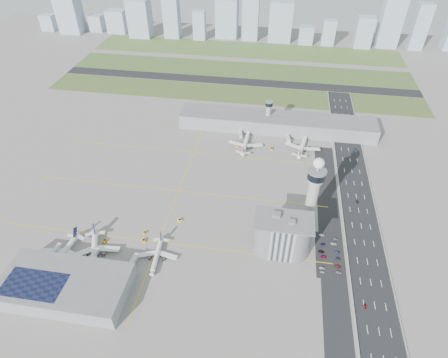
# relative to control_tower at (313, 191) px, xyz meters

# --- Properties ---
(ground) EXTENTS (1000.00, 1000.00, 0.00)m
(ground) POSITION_rel_control_tower_xyz_m (-72.00, -8.00, -35.04)
(ground) COLOR gray
(grass_strip_0) EXTENTS (480.00, 50.00, 0.08)m
(grass_strip_0) POSITION_rel_control_tower_xyz_m (-92.00, 217.00, -35.00)
(grass_strip_0) COLOR #435829
(grass_strip_0) RESTS_ON ground
(grass_strip_1) EXTENTS (480.00, 60.00, 0.08)m
(grass_strip_1) POSITION_rel_control_tower_xyz_m (-92.00, 292.00, -35.00)
(grass_strip_1) COLOR #42602D
(grass_strip_1) RESTS_ON ground
(grass_strip_2) EXTENTS (480.00, 70.00, 0.08)m
(grass_strip_2) POSITION_rel_control_tower_xyz_m (-92.00, 372.00, -35.00)
(grass_strip_2) COLOR #4A6731
(grass_strip_2) RESTS_ON ground
(runway) EXTENTS (480.00, 22.00, 0.10)m
(runway) POSITION_rel_control_tower_xyz_m (-92.00, 254.00, -34.98)
(runway) COLOR black
(runway) RESTS_ON ground
(highway) EXTENTS (28.00, 500.00, 0.10)m
(highway) POSITION_rel_control_tower_xyz_m (43.00, -8.00, -34.99)
(highway) COLOR black
(highway) RESTS_ON ground
(barrier_left) EXTENTS (0.60, 500.00, 1.20)m
(barrier_left) POSITION_rel_control_tower_xyz_m (29.00, -8.00, -34.44)
(barrier_left) COLOR #9E9E99
(barrier_left) RESTS_ON ground
(barrier_right) EXTENTS (0.60, 500.00, 1.20)m
(barrier_right) POSITION_rel_control_tower_xyz_m (57.00, -8.00, -34.44)
(barrier_right) COLOR #9E9E99
(barrier_right) RESTS_ON ground
(landside_road) EXTENTS (18.00, 260.00, 0.08)m
(landside_road) POSITION_rel_control_tower_xyz_m (18.00, -18.00, -35.00)
(landside_road) COLOR black
(landside_road) RESTS_ON ground
(parking_lot) EXTENTS (20.00, 44.00, 0.10)m
(parking_lot) POSITION_rel_control_tower_xyz_m (16.00, -30.00, -34.99)
(parking_lot) COLOR black
(parking_lot) RESTS_ON ground
(taxiway_line_h_0) EXTENTS (260.00, 0.60, 0.01)m
(taxiway_line_h_0) POSITION_rel_control_tower_xyz_m (-112.00, -38.00, -35.04)
(taxiway_line_h_0) COLOR yellow
(taxiway_line_h_0) RESTS_ON ground
(taxiway_line_h_1) EXTENTS (260.00, 0.60, 0.01)m
(taxiway_line_h_1) POSITION_rel_control_tower_xyz_m (-112.00, 22.00, -35.04)
(taxiway_line_h_1) COLOR yellow
(taxiway_line_h_1) RESTS_ON ground
(taxiway_line_h_2) EXTENTS (260.00, 0.60, 0.01)m
(taxiway_line_h_2) POSITION_rel_control_tower_xyz_m (-112.00, 82.00, -35.04)
(taxiway_line_h_2) COLOR yellow
(taxiway_line_h_2) RESTS_ON ground
(taxiway_line_v) EXTENTS (0.60, 260.00, 0.01)m
(taxiway_line_v) POSITION_rel_control_tower_xyz_m (-112.00, 22.00, -35.04)
(taxiway_line_v) COLOR yellow
(taxiway_line_v) RESTS_ON ground
(control_tower) EXTENTS (14.00, 14.00, 64.50)m
(control_tower) POSITION_rel_control_tower_xyz_m (0.00, 0.00, 0.00)
(control_tower) COLOR #ADAAA5
(control_tower) RESTS_ON ground
(secondary_tower) EXTENTS (8.60, 8.60, 31.90)m
(secondary_tower) POSITION_rel_control_tower_xyz_m (-42.00, 142.00, -16.24)
(secondary_tower) COLOR #ADAAA5
(secondary_tower) RESTS_ON ground
(admin_building) EXTENTS (42.00, 24.00, 33.50)m
(admin_building) POSITION_rel_control_tower_xyz_m (-20.01, -30.00, -19.74)
(admin_building) COLOR #B2B2B7
(admin_building) RESTS_ON ground
(terminal_pier) EXTENTS (210.00, 32.00, 15.80)m
(terminal_pier) POSITION_rel_control_tower_xyz_m (-32.00, 140.00, -27.14)
(terminal_pier) COLOR gray
(terminal_pier) RESTS_ON ground
(near_terminal) EXTENTS (84.00, 42.00, 13.00)m
(near_terminal) POSITION_rel_control_tower_xyz_m (-160.07, -90.02, -28.62)
(near_terminal) COLOR gray
(near_terminal) RESTS_ON ground
(airplane_near_a) EXTENTS (40.29, 45.82, 11.75)m
(airplane_near_a) POSITION_rel_control_tower_xyz_m (-177.00, -63.49, -29.16)
(airplane_near_a) COLOR white
(airplane_near_a) RESTS_ON ground
(airplane_near_b) EXTENTS (50.79, 54.46, 12.26)m
(airplane_near_b) POSITION_rel_control_tower_xyz_m (-154.84, -57.70, -28.91)
(airplane_near_b) COLOR white
(airplane_near_b) RESTS_ON ground
(airplane_near_c) EXTENTS (33.20, 38.11, 10.02)m
(airplane_near_c) POSITION_rel_control_tower_xyz_m (-108.72, -53.25, -30.03)
(airplane_near_c) COLOR white
(airplane_near_c) RESTS_ON ground
(airplane_far_a) EXTENTS (37.37, 43.47, 11.82)m
(airplane_far_a) POSITION_rel_control_tower_xyz_m (-61.54, 102.57, -29.13)
(airplane_far_a) COLOR white
(airplane_far_a) RESTS_ON ground
(airplane_far_b) EXTENTS (43.35, 48.51, 11.96)m
(airplane_far_b) POSITION_rel_control_tower_xyz_m (-3.58, 106.55, -29.06)
(airplane_far_b) COLOR white
(airplane_far_b) RESTS_ON ground
(jet_bridge_near_0) EXTENTS (5.39, 14.31, 5.70)m
(jet_bridge_near_0) POSITION_rel_control_tower_xyz_m (-185.00, -69.00, -32.19)
(jet_bridge_near_0) COLOR silver
(jet_bridge_near_0) RESTS_ON ground
(jet_bridge_near_1) EXTENTS (5.39, 14.31, 5.70)m
(jet_bridge_near_1) POSITION_rel_control_tower_xyz_m (-155.00, -69.00, -32.19)
(jet_bridge_near_1) COLOR silver
(jet_bridge_near_1) RESTS_ON ground
(jet_bridge_near_2) EXTENTS (5.39, 14.31, 5.70)m
(jet_bridge_near_2) POSITION_rel_control_tower_xyz_m (-125.00, -69.00, -32.19)
(jet_bridge_near_2) COLOR silver
(jet_bridge_near_2) RESTS_ON ground
(jet_bridge_far_0) EXTENTS (5.39, 14.31, 5.70)m
(jet_bridge_far_0) POSITION_rel_control_tower_xyz_m (-70.00, 124.00, -32.19)
(jet_bridge_far_0) COLOR silver
(jet_bridge_far_0) RESTS_ON ground
(jet_bridge_far_1) EXTENTS (5.39, 14.31, 5.70)m
(jet_bridge_far_1) POSITION_rel_control_tower_xyz_m (-20.00, 124.00, -32.19)
(jet_bridge_far_1) COLOR silver
(jet_bridge_far_1) RESTS_ON ground
(tug_0) EXTENTS (3.37, 4.10, 2.06)m
(tug_0) POSITION_rel_control_tower_xyz_m (-152.80, -44.16, -34.01)
(tug_0) COLOR #D68200
(tug_0) RESTS_ON ground
(tug_1) EXTENTS (3.08, 3.57, 1.74)m
(tug_1) POSITION_rel_control_tower_xyz_m (-125.29, -31.15, -34.17)
(tug_1) COLOR #FCA209
(tug_1) RESTS_ON ground
(tug_2) EXTENTS (3.56, 4.22, 2.08)m
(tug_2) POSITION_rel_control_tower_xyz_m (-123.57, -39.15, -34.00)
(tug_2) COLOR gold
(tug_2) RESTS_ON ground
(tug_3) EXTENTS (4.26, 4.15, 2.05)m
(tug_3) POSITION_rel_control_tower_xyz_m (-101.76, -13.83, -34.01)
(tug_3) COLOR yellow
(tug_3) RESTS_ON ground
(tug_4) EXTENTS (4.03, 3.20, 2.07)m
(tug_4) POSITION_rel_control_tower_xyz_m (-70.23, 99.23, -34.01)
(tug_4) COLOR gold
(tug_4) RESTS_ON ground
(tug_5) EXTENTS (2.71, 3.76, 2.09)m
(tug_5) POSITION_rel_control_tower_xyz_m (-34.43, 99.52, -33.99)
(tug_5) COLOR #EFA416
(tug_5) RESTS_ON ground
(car_lot_0) EXTENTS (3.30, 1.61, 1.08)m
(car_lot_0) POSITION_rel_control_tower_xyz_m (10.07, -47.01, -34.50)
(car_lot_0) COLOR #BDBDBD
(car_lot_0) RESTS_ON ground
(car_lot_1) EXTENTS (3.94, 1.84, 1.25)m
(car_lot_1) POSITION_rel_control_tower_xyz_m (10.25, -43.48, -34.42)
(car_lot_1) COLOR gray
(car_lot_1) RESTS_ON ground
(car_lot_2) EXTENTS (4.17, 1.99, 1.15)m
(car_lot_2) POSITION_rel_control_tower_xyz_m (11.66, -32.87, -34.47)
(car_lot_2) COLOR maroon
(car_lot_2) RESTS_ON ground
(car_lot_3) EXTENTS (4.35, 2.06, 1.22)m
(car_lot_3) POSITION_rel_control_tower_xyz_m (10.25, -28.36, -34.43)
(car_lot_3) COLOR black
(car_lot_3) RESTS_ON ground
(car_lot_4) EXTENTS (3.81, 1.95, 1.24)m
(car_lot_4) POSITION_rel_control_tower_xyz_m (11.80, -20.83, -34.42)
(car_lot_4) COLOR navy
(car_lot_4) RESTS_ON ground
(car_lot_5) EXTENTS (4.01, 1.88, 1.27)m
(car_lot_5) POSITION_rel_control_tower_xyz_m (11.11, -11.57, -34.40)
(car_lot_5) COLOR #ADABBD
(car_lot_5) RESTS_ON ground
(car_lot_6) EXTENTS (4.65, 2.63, 1.23)m
(car_lot_6) POSITION_rel_control_tower_xyz_m (21.47, -45.61, -34.43)
(car_lot_6) COLOR gray
(car_lot_6) RESTS_ON ground
(car_lot_7) EXTENTS (4.41, 2.03, 1.25)m
(car_lot_7) POSITION_rel_control_tower_xyz_m (21.47, -40.32, -34.42)
(car_lot_7) COLOR maroon
(car_lot_7) RESTS_ON ground
(car_lot_8) EXTENTS (3.45, 1.59, 1.15)m
(car_lot_8) POSITION_rel_control_tower_xyz_m (22.09, -32.85, -34.47)
(car_lot_8) COLOR #2A2A2F
(car_lot_8) RESTS_ON ground
(car_lot_9) EXTENTS (4.03, 1.75, 1.29)m
(car_lot_9) POSITION_rel_control_tower_xyz_m (21.83, -27.33, -34.40)
(car_lot_9) COLOR #1A244C
(car_lot_9) RESTS_ON ground
(car_lot_10) EXTENTS (4.82, 2.39, 1.31)m
(car_lot_10) POSITION_rel_control_tower_xyz_m (19.92, -19.14, -34.38)
(car_lot_10) COLOR silver
(car_lot_10) RESTS_ON ground
(car_lot_11) EXTENTS (4.15, 1.88, 1.18)m
(car_lot_11) POSITION_rel_control_tower_xyz_m (21.79, -13.99, -34.45)
(car_lot_11) COLOR slate
(car_lot_11) RESTS_ON ground
(car_hw_0) EXTENTS (1.47, 3.47, 1.17)m
(car_hw_0) POSITION_rel_control_tower_xyz_m (36.51, -69.97, -34.46)
(car_hw_0) COLOR maroon
(car_hw_0) RESTS_ON ground
(car_hw_1) EXTENTS (1.66, 3.57, 1.13)m
(car_hw_1) POSITION_rel_control_tower_xyz_m (42.89, 32.03, -34.47)
(car_hw_1) COLOR black
(car_hw_1) RESTS_ON ground
(car_hw_2) EXTENTS (2.18, 4.09, 1.09)m
(car_hw_2) POSITION_rel_control_tower_xyz_m (49.83, 112.69, -34.49)
(car_hw_2) COLOR navy
(car_hw_2) RESTS_ON ground
(car_hw_4) EXTENTS (1.51, 3.52, 1.18)m
(car_hw_4) POSITION_rel_control_tower_xyz_m (35.28, 170.91, -34.45)
(car_hw_4) COLOR #989898
(car_hw_4) RESTS_ON ground
(skyline_bldg_0) EXTENTS (24.05, 19.24, 26.50)m
(skyline_bldg_0) POSITION_rel_control_tower_xyz_m (-449.77, 413.70, -21.79)
(skyline_bldg_0) COLOR #9EADC1
(skyline_bldg_0) RESTS_ON ground
(skyline_bldg_1) EXTENTS (37.63, 30.10, 65.60)m
(skyline_bldg_1) POSITION_rel_control_tower_xyz_m (-403.22, 409.61, -2.24)
(skyline_bldg_1) COLOR #9EADC1
(skyline_bldg_1) RESTS_ON ground
(skyline_bldg_2) EXTENTS (22.81, 18.25, 26.79)m
(skyline_bldg_2) POSITION_rel_control_tower_xyz_m (-363.25, 422.16, -21.65)
(skyline_bldg_2) COLOR #9EADC1
(skyline_bldg_2) RESTS_ON ground
(skyline_bldg_3) EXTENTS (32.30, 25.84, 36.93)m
(skyline_bldg_3) POSITION_rel_control_tower_xyz_m (-324.58, 423.35, -16.58)
(skyline_bldg_3) COLOR #9EADC1
(skyline_bldg_3) RESTS_ON ground
(skyline_bldg_4) EXTENTS (35.81, 28.65, 60.36)m
(skyline_bldg_4) POSITION_rel_control_tower_xyz_m (-276.47, 407.19, -4.86)
(skyline_bldg_4) COLOR #9EADC1
(skyline_bldg_4) RESTS_ON ground
(skyline_bldg_5) EXTENTS (25.49, 20.39, 66.89)m
(skyline_bldg_5) POSITION_rel_control_tower_xyz_m (-222.11, 411.66, -1.60)
(skyline_bldg_5) COLOR #9EADC1
(skyline_bldg_5) RESTS_ON ground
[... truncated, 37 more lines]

